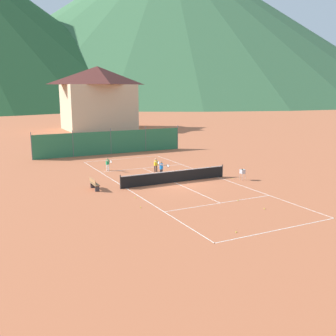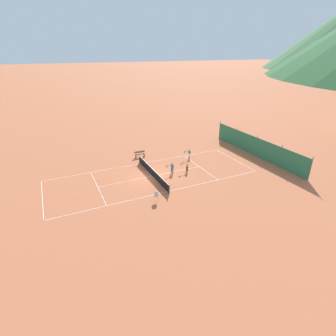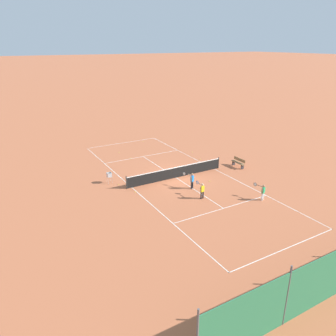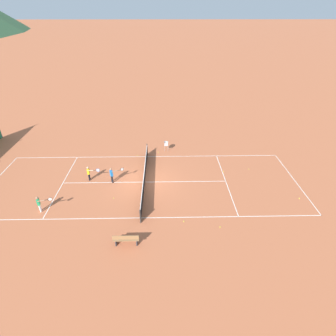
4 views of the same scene
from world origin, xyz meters
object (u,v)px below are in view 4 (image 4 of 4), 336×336
Objects in this scene: tennis_ball_alley_right at (158,152)px; ball_hopper at (166,144)px; tennis_ball_far_corner at (299,198)px; tennis_net at (144,177)px; player_far_service at (39,203)px; tennis_ball_alley_left at (137,156)px; player_far_baseline at (89,172)px; tennis_ball_near_corner at (220,227)px; player_near_service at (112,174)px; tennis_ball_by_net_right at (184,221)px; tennis_ball_service_box at (223,172)px; courtside_bench at (126,239)px; tennis_ball_mid_court at (114,198)px; tennis_ball_by_net_left at (249,169)px.

tennis_ball_alley_right is 1.09m from ball_hopper.
tennis_net is at bearing 78.31° from tennis_ball_far_corner.
player_far_service is 9.55m from tennis_ball_alley_left.
tennis_ball_near_corner is (-5.47, -9.34, -0.68)m from player_far_baseline.
tennis_ball_near_corner is 6.81m from tennis_ball_far_corner.
tennis_ball_alley_right is (4.76, -3.51, -0.72)m from player_near_service.
tennis_ball_near_corner is 1.00× the size of tennis_ball_by_net_right.
tennis_ball_alley_left is at bearing -37.74° from player_far_service.
courtside_bench is (-7.70, 7.17, 0.42)m from tennis_ball_service_box.
player_far_service is at bearing 115.95° from tennis_net.
tennis_ball_by_net_right is 8.74m from tennis_ball_far_corner.
tennis_ball_alley_right is at bearing -36.37° from player_near_service.
tennis_ball_by_net_right is 9.49m from tennis_ball_alley_right.
tennis_ball_alley_right is at bearing -11.87° from tennis_net.
player_far_baseline is at bearing 28.42° from courtside_bench.
ball_hopper is 11.91m from courtside_bench.
tennis_ball_alley_right is (6.84, -3.14, 0.00)m from tennis_ball_mid_court.
tennis_ball_service_box is (4.64, -13.23, -0.67)m from player_far_service.
tennis_ball_by_net_left is (1.28, -13.07, -0.68)m from player_far_baseline.
tennis_ball_by_net_right is at bearing 147.59° from tennis_ball_service_box.
tennis_ball_mid_court is 1.00× the size of tennis_ball_by_net_left.
player_near_service reaches higher than tennis_ball_by_net_right.
tennis_ball_near_corner is at bearing -113.23° from tennis_ball_mid_court.
tennis_net is 6.12× the size of courtside_bench.
tennis_net is at bearing 100.94° from tennis_ball_by_net_left.
tennis_ball_far_corner is at bearing -118.41° from tennis_ball_alley_left.
courtside_bench is at bearing 168.07° from ball_hopper.
tennis_net is 5.30m from tennis_ball_by_net_right.
tennis_ball_alley_left is 1.00× the size of tennis_ball_alley_right.
tennis_ball_service_box is (1.36, -6.48, -0.47)m from tennis_net.
player_far_baseline is 18.41× the size of tennis_ball_mid_court.
player_far_baseline is 5.19m from tennis_ball_alley_left.
player_far_baseline reaches higher than ball_hopper.
tennis_ball_alley_left is at bearing 1.23° from courtside_bench.
tennis_ball_mid_court is at bearing 62.99° from tennis_ball_by_net_right.
tennis_ball_alley_right and tennis_ball_far_corner have the same top height.
player_near_service is 7.00m from tennis_ball_by_net_right.
tennis_ball_mid_court is (-2.01, 2.12, -0.47)m from tennis_net.
player_far_service is 5.42m from player_near_service.
player_far_baseline is 6.98m from tennis_ball_alley_right.
tennis_ball_mid_court is 1.00× the size of tennis_ball_alley_left.
ball_hopper is (1.05, -2.69, 0.62)m from tennis_ball_alley_left.
courtside_bench is at bearing 130.45° from tennis_ball_by_net_left.
player_near_service is at bearing 98.21° from tennis_ball_by_net_left.
tennis_ball_mid_court and tennis_ball_far_corner have the same top height.
player_near_service is at bearing 159.38° from tennis_ball_alley_left.
tennis_ball_mid_court is at bearing -169.84° from player_near_service.
tennis_ball_near_corner is 2.30m from tennis_ball_by_net_right.
player_far_service is 1.36× the size of ball_hopper.
tennis_ball_service_box is 6.48m from tennis_ball_alley_right.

